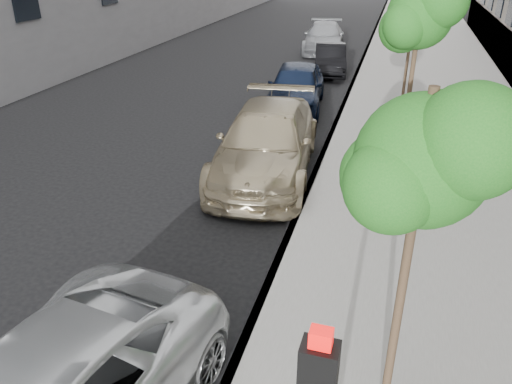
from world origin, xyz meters
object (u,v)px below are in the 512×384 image
at_px(sedan_black, 330,59).
at_px(sedan_rear, 324,37).
at_px(tree_near, 426,161).
at_px(tree_mid, 421,16).
at_px(sedan_blue, 296,86).
at_px(suv, 267,142).

distance_m(sedan_black, sedan_rear, 5.28).
height_order(tree_near, tree_mid, tree_mid).
bearing_deg(tree_near, sedan_blue, 106.13).
xyz_separation_m(tree_near, sedan_black, (-3.33, 18.73, -2.94)).
bearing_deg(sedan_rear, sedan_blue, -92.30).
relative_size(tree_mid, sedan_rear, 0.92).
distance_m(tree_near, suv, 8.30).
xyz_separation_m(tree_mid, sedan_black, (-3.33, 12.23, -3.45)).
bearing_deg(sedan_black, tree_mid, -83.71).
relative_size(tree_near, sedan_blue, 0.91).
relative_size(sedan_blue, sedan_black, 1.20).
height_order(sedan_blue, sedan_rear, sedan_blue).
bearing_deg(sedan_black, sedan_blue, -103.00).
bearing_deg(tree_mid, tree_near, -90.00).
relative_size(suv, sedan_rear, 1.11).
xyz_separation_m(tree_near, sedan_rear, (-4.39, 23.90, -2.82)).
relative_size(tree_mid, sedan_blue, 1.02).
bearing_deg(sedan_blue, sedan_black, 80.08).
xyz_separation_m(tree_mid, sedan_rear, (-4.39, 17.40, -3.34)).
height_order(sedan_blue, sedan_black, sedan_blue).
distance_m(tree_mid, sedan_blue, 8.14).
bearing_deg(sedan_rear, tree_near, -85.29).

